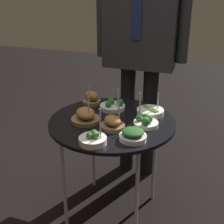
# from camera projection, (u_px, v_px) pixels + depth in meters

# --- Properties ---
(ground_plane) EXTENTS (8.00, 8.00, 0.00)m
(ground_plane) POSITION_uv_depth(u_px,v_px,m) (112.00, 211.00, 1.94)
(ground_plane) COLOR black
(serving_cart) EXTENTS (0.69, 0.69, 0.62)m
(serving_cart) POSITION_uv_depth(u_px,v_px,m) (112.00, 127.00, 1.71)
(serving_cart) COLOR black
(serving_cart) RESTS_ON ground_plane
(bowl_broccoli_near_rim) EXTENTS (0.13, 0.13, 0.18)m
(bowl_broccoli_near_rim) POSITION_uv_depth(u_px,v_px,m) (145.00, 122.00, 1.62)
(bowl_broccoli_near_rim) COLOR white
(bowl_broccoli_near_rim) RESTS_ON serving_cart
(bowl_broccoli_far_rim) EXTENTS (0.15, 0.15, 0.14)m
(bowl_broccoli_far_rim) POSITION_uv_depth(u_px,v_px,m) (113.00, 106.00, 1.83)
(bowl_broccoli_far_rim) COLOR silver
(bowl_broccoli_far_rim) RESTS_ON serving_cart
(bowl_roast_back_right) EXTENTS (0.16, 0.16, 0.16)m
(bowl_roast_back_right) POSITION_uv_depth(u_px,v_px,m) (86.00, 116.00, 1.67)
(bowl_roast_back_right) COLOR brown
(bowl_roast_back_right) RESTS_ON serving_cart
(bowl_roast_center) EXTENTS (0.13, 0.13, 0.14)m
(bowl_roast_center) POSITION_uv_depth(u_px,v_px,m) (113.00, 123.00, 1.60)
(bowl_roast_center) COLOR brown
(bowl_roast_center) RESTS_ON serving_cart
(bowl_spinach_mid_right) EXTENTS (0.13, 0.13, 0.06)m
(bowl_spinach_mid_right) POSITION_uv_depth(u_px,v_px,m) (133.00, 135.00, 1.48)
(bowl_spinach_mid_right) COLOR silver
(bowl_spinach_mid_right) RESTS_ON serving_cart
(bowl_roast_front_right) EXTENTS (0.11, 0.11, 0.13)m
(bowl_roast_front_right) POSITION_uv_depth(u_px,v_px,m) (92.00, 98.00, 1.90)
(bowl_roast_front_right) COLOR brown
(bowl_roast_front_right) RESTS_ON serving_cart
(bowl_broccoli_back_left) EXTENTS (0.13, 0.13, 0.18)m
(bowl_broccoli_back_left) POSITION_uv_depth(u_px,v_px,m) (93.00, 139.00, 1.45)
(bowl_broccoli_back_left) COLOR silver
(bowl_broccoli_back_left) RESTS_ON serving_cart
(bowl_asparagus_front_center) EXTENTS (0.15, 0.15, 0.13)m
(bowl_asparagus_front_center) POSITION_uv_depth(u_px,v_px,m) (150.00, 112.00, 1.76)
(bowl_asparagus_front_center) COLOR white
(bowl_asparagus_front_center) RESTS_ON serving_cart
(waiter_figure) EXTENTS (0.60, 0.23, 1.62)m
(waiter_figure) POSITION_uv_depth(u_px,v_px,m) (141.00, 31.00, 1.96)
(waiter_figure) COLOR black
(waiter_figure) RESTS_ON ground_plane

